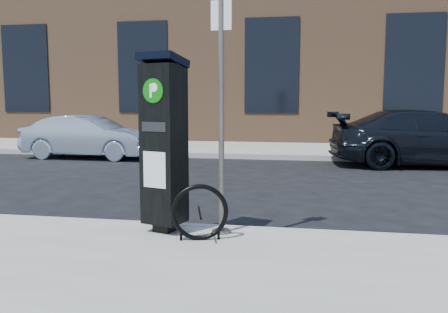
% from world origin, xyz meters
% --- Properties ---
extents(ground, '(120.00, 120.00, 0.00)m').
position_xyz_m(ground, '(0.00, 0.00, 0.00)').
color(ground, black).
rests_on(ground, ground).
extents(sidewalk_far, '(60.00, 12.00, 0.15)m').
position_xyz_m(sidewalk_far, '(0.00, 14.00, 0.07)').
color(sidewalk_far, gray).
rests_on(sidewalk_far, ground).
extents(curb_near, '(60.00, 0.12, 0.16)m').
position_xyz_m(curb_near, '(0.00, -0.02, 0.07)').
color(curb_near, '#9E9B93').
rests_on(curb_near, ground).
extents(curb_far, '(60.00, 0.12, 0.16)m').
position_xyz_m(curb_far, '(0.00, 8.02, 0.07)').
color(curb_far, '#9E9B93').
rests_on(curb_far, ground).
extents(building, '(28.00, 10.05, 8.25)m').
position_xyz_m(building, '(-0.00, 17.00, 4.15)').
color(building, brown).
rests_on(building, ground).
extents(parking_kiosk, '(0.61, 0.57, 2.16)m').
position_xyz_m(parking_kiosk, '(-0.31, -0.35, 1.26)').
color(parking_kiosk, black).
rests_on(parking_kiosk, sidewalk_near).
extents(sign_pole, '(0.25, 0.22, 2.81)m').
position_xyz_m(sign_pole, '(0.39, -0.30, 1.54)').
color(sign_pole, '#605954').
rests_on(sign_pole, sidewalk_near).
extents(bike_rack, '(0.65, 0.23, 0.66)m').
position_xyz_m(bike_rack, '(0.20, -0.65, 0.47)').
color(bike_rack, black).
rests_on(bike_rack, sidewalk_near).
extents(car_silver, '(3.94, 1.48, 1.29)m').
position_xyz_m(car_silver, '(-5.10, 7.40, 0.64)').
color(car_silver, '#9BB0C6').
rests_on(car_silver, ground).
extents(car_dark, '(5.30, 2.59, 1.48)m').
position_xyz_m(car_dark, '(4.53, 7.40, 0.74)').
color(car_dark, black).
rests_on(car_dark, ground).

